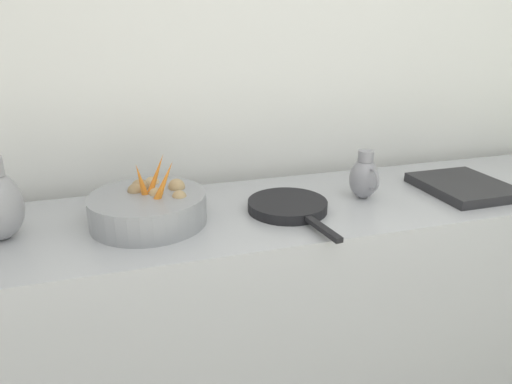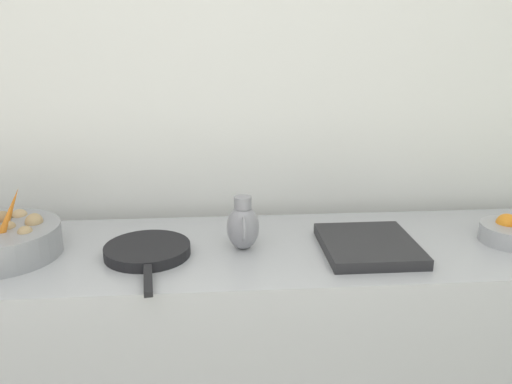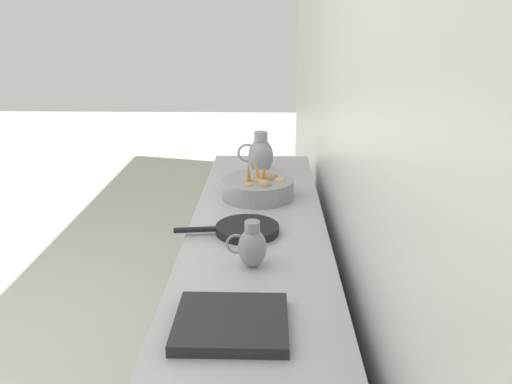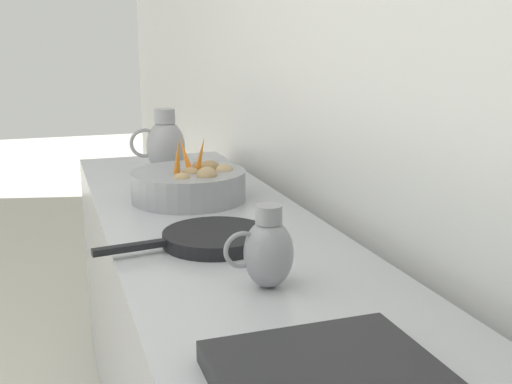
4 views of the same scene
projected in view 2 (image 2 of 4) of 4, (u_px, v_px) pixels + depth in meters
tile_wall_left at (319, 50)px, 1.96m from camera, size 0.10×9.32×3.00m
prep_counter at (193, 361)px, 1.84m from camera, size 0.62×2.87×0.88m
vegetable_colander at (1, 240)px, 1.64m from camera, size 0.37×0.37×0.22m
metal_pitcher_short at (243, 226)px, 1.68m from camera, size 0.15×0.11×0.18m
counter_sink_basin at (368, 245)px, 1.69m from camera, size 0.34×0.30×0.04m
skillet_on_counter at (147, 251)px, 1.65m from camera, size 0.45×0.28×0.03m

